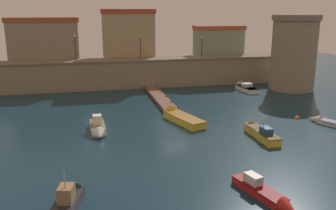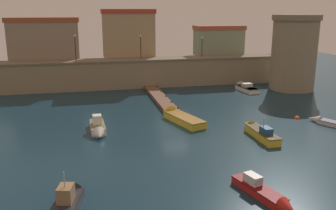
{
  "view_description": "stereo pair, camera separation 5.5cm",
  "coord_description": "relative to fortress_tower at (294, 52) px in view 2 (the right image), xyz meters",
  "views": [
    {
      "loc": [
        -9.1,
        -35.87,
        11.81
      ],
      "look_at": [
        0.0,
        3.5,
        1.28
      ],
      "focal_mm": 39.42,
      "sensor_mm": 36.0,
      "label": 1
    },
    {
      "loc": [
        -9.04,
        -35.88,
        11.81
      ],
      "look_at": [
        0.0,
        3.5,
        1.28
      ],
      "focal_mm": 39.42,
      "sensor_mm": 36.0,
      "label": 2
    }
  ],
  "objects": [
    {
      "name": "moored_boat_5",
      "position": [
        -19.65,
        -29.89,
        -5.22
      ],
      "size": [
        2.46,
        5.59,
        1.41
      ],
      "rotation": [
        0.0,
        0.0,
        -1.32
      ],
      "color": "red",
      "rests_on": "ground"
    },
    {
      "name": "moored_boat_0",
      "position": [
        -20.75,
        -11.89,
        -5.17
      ],
      "size": [
        3.82,
        7.41,
        1.68
      ],
      "rotation": [
        0.0,
        0.0,
        1.87
      ],
      "color": "gold",
      "rests_on": "ground"
    },
    {
      "name": "quay_lamp_2",
      "position": [
        -11.96,
        7.24,
        0.94
      ],
      "size": [
        0.32,
        0.32,
        3.17
      ],
      "color": "black",
      "rests_on": "quay_wall"
    },
    {
      "name": "mooring_buoy_0",
      "position": [
        -7.72,
        -14.21,
        -5.58
      ],
      "size": [
        0.6,
        0.6,
        0.6
      ],
      "primitive_type": "sphere",
      "color": "#EA4C19",
      "rests_on": "ground"
    },
    {
      "name": "moored_boat_4",
      "position": [
        -31.88,
        -27.89,
        -5.09
      ],
      "size": [
        2.25,
        4.46,
        2.89
      ],
      "rotation": [
        0.0,
        0.0,
        1.35
      ],
      "color": "#333338",
      "rests_on": "ground"
    },
    {
      "name": "old_town_backdrop",
      "position": [
        -24.62,
        11.23,
        1.93
      ],
      "size": [
        38.13,
        5.09,
        7.68
      ],
      "color": "gray",
      "rests_on": "ground"
    },
    {
      "name": "pier_dock",
      "position": [
        -20.84,
        -2.55,
        -5.33
      ],
      "size": [
        1.8,
        15.79,
        0.7
      ],
      "color": "brown",
      "rests_on": "ground"
    },
    {
      "name": "fortress_tower",
      "position": [
        0.0,
        0.0,
        0.0
      ],
      "size": [
        7.05,
        7.05,
        11.03
      ],
      "color": "gray",
      "rests_on": "ground"
    },
    {
      "name": "quay_wall",
      "position": [
        -21.49,
        7.24,
        -3.38
      ],
      "size": [
        43.04,
        4.09,
        4.38
      ],
      "color": "gray",
      "rests_on": "ground"
    },
    {
      "name": "moored_boat_3",
      "position": [
        -7.21,
        1.04,
        -5.19
      ],
      "size": [
        2.23,
        5.68,
        1.66
      ],
      "rotation": [
        0.0,
        0.0,
        1.67
      ],
      "color": "white",
      "rests_on": "ground"
    },
    {
      "name": "ground_plane",
      "position": [
        -21.49,
        -13.46,
        -5.58
      ],
      "size": [
        112.85,
        112.85,
        0.0
      ],
      "primitive_type": "plane",
      "color": "#112D3D"
    },
    {
      "name": "moored_boat_6",
      "position": [
        -14.55,
        -18.57,
        -5.13
      ],
      "size": [
        1.3,
        6.38,
        2.28
      ],
      "rotation": [
        0.0,
        0.0,
        1.58
      ],
      "color": "gold",
      "rests_on": "ground"
    },
    {
      "name": "moored_boat_2",
      "position": [
        -5.35,
        -17.74,
        -5.32
      ],
      "size": [
        4.23,
        6.91,
        2.43
      ],
      "rotation": [
        0.0,
        0.0,
        2.04
      ],
      "color": "silver",
      "rests_on": "ground"
    },
    {
      "name": "moored_boat_1",
      "position": [
        -29.54,
        -14.19,
        -5.12
      ],
      "size": [
        1.53,
        4.94,
        1.92
      ],
      "rotation": [
        0.0,
        0.0,
        -1.54
      ],
      "color": "white",
      "rests_on": "ground"
    },
    {
      "name": "quay_lamp_1",
      "position": [
        -21.85,
        7.24,
        1.2
      ],
      "size": [
        0.32,
        0.32,
        3.64
      ],
      "color": "black",
      "rests_on": "quay_wall"
    },
    {
      "name": "quay_lamp_0",
      "position": [
        -31.62,
        7.24,
        1.29
      ],
      "size": [
        0.32,
        0.32,
        3.79
      ],
      "color": "black",
      "rests_on": "quay_wall"
    }
  ]
}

